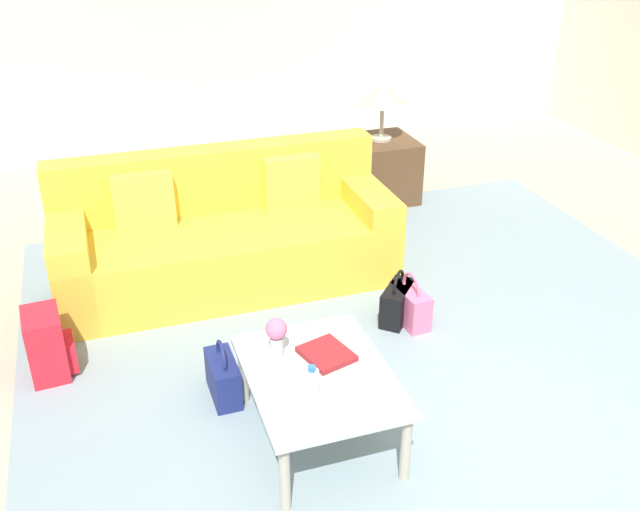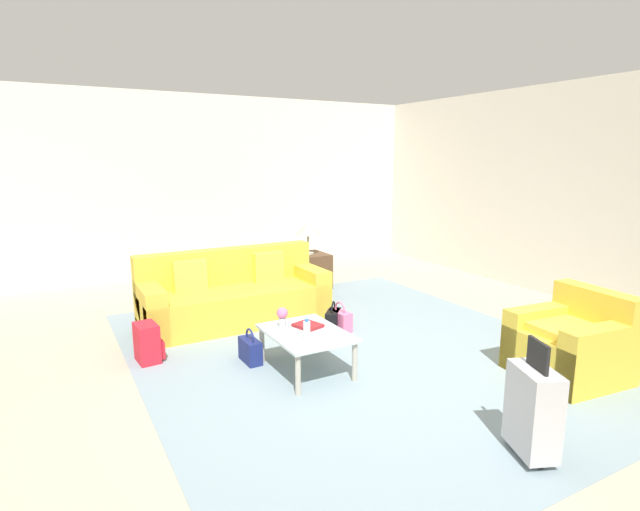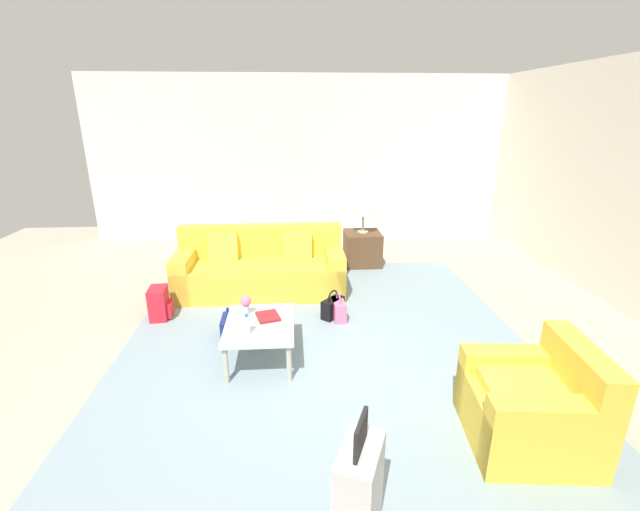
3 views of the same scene
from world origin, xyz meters
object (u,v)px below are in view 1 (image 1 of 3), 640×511
coffee_table (319,382)px  backpack_red (48,345)px  flower_vase (276,333)px  side_table (380,169)px  water_bottle (312,386)px  handbag_pink (410,305)px  table_lamp (383,95)px  handbag_navy (223,377)px  handbag_black (397,302)px  coffee_table_book (326,354)px  couch (225,239)px

coffee_table → backpack_red: size_ratio=2.27×
flower_vase → side_table: bearing=147.4°
water_bottle → handbag_pink: 1.48m
water_bottle → backpack_red: water_bottle is taller
table_lamp → handbag_navy: table_lamp is taller
coffee_table → side_table: size_ratio=1.57×
handbag_pink → flower_vase: bearing=-59.4°
table_lamp → handbag_black: (1.91, -0.67, -0.81)m
handbag_navy → backpack_red: backpack_red is taller
handbag_pink → table_lamp: bearing=162.8°
handbag_black → backpack_red: (-0.11, -2.12, 0.06)m
coffee_table_book → handbag_pink: (-0.72, 0.81, -0.29)m
water_bottle → handbag_pink: (-1.04, 0.99, -0.37)m
table_lamp → handbag_pink: (1.96, -0.61, -0.81)m
side_table → handbag_pink: size_ratio=1.62×
table_lamp → handbag_pink: 2.21m
side_table → backpack_red: (1.80, -2.79, -0.08)m
side_table → couch: bearing=-57.8°
side_table → table_lamp: table_lamp is taller
coffee_table → handbag_pink: bearing=133.2°
handbag_black → handbag_navy: same height
side_table → table_lamp: bearing=0.0°
handbag_black → handbag_pink: (0.06, 0.06, 0.00)m
flower_vase → water_bottle: bearing=6.8°
side_table → backpack_red: 3.32m
coffee_table → handbag_navy: coffee_table is taller
coffee_table → flower_vase: 0.32m
table_lamp → coffee_table_book: bearing=-27.9°
coffee_table → side_table: 3.18m
couch → handbag_navy: size_ratio=6.38×
handbag_black → handbag_pink: 0.08m
couch → handbag_navy: bearing=-12.5°
couch → table_lamp: bearing=122.2°
coffee_table_book → couch: bearing=169.8°
handbag_navy → handbag_pink: size_ratio=1.00×
coffee_table_book → handbag_black: size_ratio=0.70×
handbag_navy → handbag_pink: bearing=105.7°
flower_vase → handbag_pink: bearing=120.6°
couch → side_table: 1.89m
water_bottle → table_lamp: (-3.00, 1.60, 0.44)m
couch → flower_vase: 1.59m
table_lamp → backpack_red: bearing=-57.2°
coffee_table_book → handbag_pink: bearing=115.1°
coffee_table_book → handbag_black: bearing=119.6°
coffee_table → flower_vase: size_ratio=4.43×
handbag_black → handbag_pink: size_ratio=1.00×
couch → side_table: couch is taller
flower_vase → handbag_navy: (-0.26, -0.24, -0.40)m
side_table → handbag_black: size_ratio=1.62×
water_bottle → handbag_navy: size_ratio=0.57×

